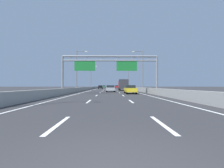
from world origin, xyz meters
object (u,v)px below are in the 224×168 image
object	(u,v)px
streetlamp_left_mid	(78,68)
yellow_car	(130,89)
streetlamp_right_mid	(142,68)
green_car	(104,86)
red_car	(117,87)
black_car	(101,87)
streetlamp_right_far	(128,76)
sign_gantry	(109,65)
box_truck	(123,84)
silver_car	(110,88)
streetlamp_left_far	(91,76)

from	to	relation	value
streetlamp_left_mid	yellow_car	distance (m)	16.90
streetlamp_right_mid	streetlamp_left_mid	bearing A→B (deg)	180.00
streetlamp_right_mid	green_car	world-z (taller)	streetlamp_right_mid
streetlamp_left_mid	streetlamp_right_mid	size ratio (longest dim) A/B	1.00
streetlamp_right_mid	red_car	xyz separation A→B (m)	(-3.87, 52.13, -4.61)
red_car	yellow_car	bearing A→B (deg)	-90.20
red_car	green_car	world-z (taller)	red_car
red_car	black_car	world-z (taller)	red_car
streetlamp_left_mid	streetlamp_right_mid	world-z (taller)	same
streetlamp_right_far	yellow_car	distance (m)	44.31
sign_gantry	box_truck	size ratio (longest dim) A/B	1.99
streetlamp_left_mid	silver_car	size ratio (longest dim) A/B	2.17
streetlamp_right_far	box_truck	world-z (taller)	streetlamp_right_far
streetlamp_right_far	silver_car	xyz separation A→B (m)	(-7.32, -34.84, -4.66)
streetlamp_left_mid	green_car	world-z (taller)	streetlamp_left_mid
streetlamp_right_mid	green_car	size ratio (longest dim) A/B	2.19
sign_gantry	yellow_car	bearing A→B (deg)	-0.72
streetlamp_left_far	yellow_car	xyz separation A→B (m)	(10.84, -43.87, -4.66)
box_truck	sign_gantry	bearing A→B (deg)	-100.80
green_car	box_truck	distance (m)	72.15
streetlamp_left_far	black_car	world-z (taller)	streetlamp_left_far
streetlamp_left_mid	box_truck	distance (m)	14.51
black_car	yellow_car	xyz separation A→B (m)	(7.17, -44.67, -0.02)
yellow_car	green_car	bearing A→B (deg)	94.39
streetlamp_left_far	silver_car	world-z (taller)	streetlamp_left_far
silver_car	box_truck	size ratio (longest dim) A/B	0.55
streetlamp_right_mid	green_car	distance (m)	81.07
sign_gantry	black_car	size ratio (longest dim) A/B	3.62
black_car	box_truck	world-z (taller)	box_truck
silver_car	streetlamp_left_mid	bearing A→B (deg)	158.05
green_car	streetlamp_left_mid	bearing A→B (deg)	-92.69
box_truck	green_car	bearing A→B (deg)	95.93
black_car	green_car	world-z (taller)	green_car
streetlamp_left_mid	red_car	distance (m)	53.49
green_car	yellow_car	bearing A→B (deg)	-85.61
streetlamp_left_far	red_car	xyz separation A→B (m)	(11.06, 20.37, -4.61)
streetlamp_left_far	box_truck	distance (m)	26.18
silver_car	red_car	xyz separation A→B (m)	(3.45, 55.20, 0.05)
green_car	streetlamp_right_far	bearing A→B (deg)	-77.00
streetlamp_right_mid	streetlamp_right_far	distance (m)	31.77
streetlamp_left_mid	black_car	distance (m)	33.10
streetlamp_right_far	green_car	world-z (taller)	streetlamp_right_far
streetlamp_left_far	sign_gantry	bearing A→B (deg)	-80.53
streetlamp_left_far	yellow_car	distance (m)	45.43
box_truck	streetlamp_left_far	bearing A→B (deg)	115.65
streetlamp_left_far	silver_car	size ratio (longest dim) A/B	2.17
streetlamp_left_mid	streetlamp_right_far	distance (m)	35.10
yellow_car	red_car	bearing A→B (deg)	89.80
black_car	green_car	bearing A→B (deg)	89.89
streetlamp_left_far	box_truck	xyz separation A→B (m)	(11.22, -23.36, -3.74)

